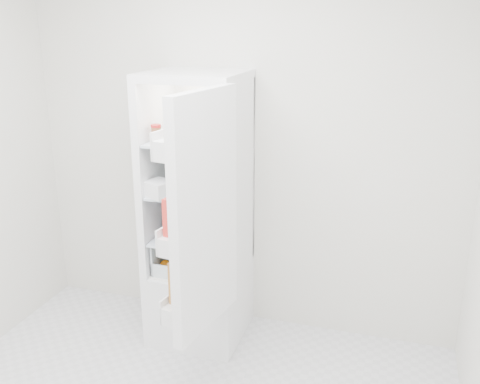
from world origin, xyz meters
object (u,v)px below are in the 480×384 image
(fridge_door, at_px, (200,219))
(mushroom_bowl, at_px, (177,225))
(refrigerator, at_px, (201,242))
(red_cabbage, at_px, (218,226))

(fridge_door, bearing_deg, mushroom_bowl, 44.39)
(refrigerator, bearing_deg, mushroom_bowl, -169.30)
(refrigerator, height_order, fridge_door, refrigerator)
(red_cabbage, height_order, fridge_door, fridge_door)
(refrigerator, distance_m, red_cabbage, 0.25)
(red_cabbage, distance_m, mushroom_bowl, 0.33)
(refrigerator, bearing_deg, red_cabbage, -32.27)
(red_cabbage, bearing_deg, mushroom_bowl, 168.23)
(mushroom_bowl, distance_m, fridge_door, 0.79)
(refrigerator, distance_m, fridge_door, 0.80)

